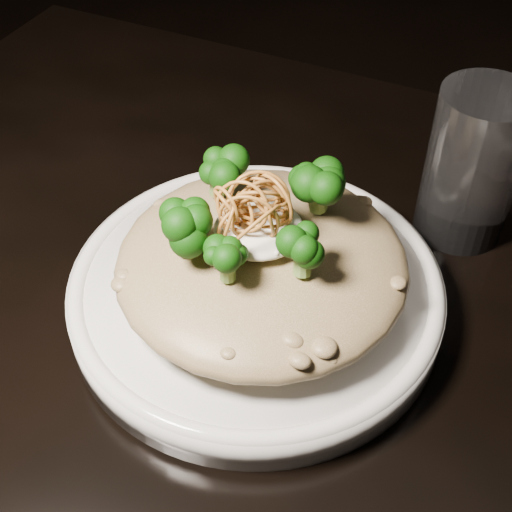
# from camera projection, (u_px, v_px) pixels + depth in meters

# --- Properties ---
(table) EXTENTS (1.10, 0.80, 0.75)m
(table) POSITION_uv_depth(u_px,v_px,m) (339.00, 445.00, 0.56)
(table) COLOR black
(table) RESTS_ON ground
(plate) EXTENTS (0.28, 0.28, 0.03)m
(plate) POSITION_uv_depth(u_px,v_px,m) (256.00, 293.00, 0.55)
(plate) COLOR silver
(plate) RESTS_ON table
(risotto) EXTENTS (0.21, 0.21, 0.05)m
(risotto) POSITION_uv_depth(u_px,v_px,m) (262.00, 263.00, 0.52)
(risotto) COLOR brown
(risotto) RESTS_ON plate
(broccoli) EXTENTS (0.12, 0.12, 0.04)m
(broccoli) POSITION_uv_depth(u_px,v_px,m) (251.00, 211.00, 0.49)
(broccoli) COLOR black
(broccoli) RESTS_ON risotto
(cheese) EXTENTS (0.06, 0.06, 0.02)m
(cheese) POSITION_uv_depth(u_px,v_px,m) (259.00, 229.00, 0.49)
(cheese) COLOR white
(cheese) RESTS_ON risotto
(shallots) EXTENTS (0.05, 0.05, 0.03)m
(shallots) POSITION_uv_depth(u_px,v_px,m) (251.00, 199.00, 0.48)
(shallots) COLOR brown
(shallots) RESTS_ON cheese
(drinking_glass) EXTENTS (0.10, 0.10, 0.13)m
(drinking_glass) POSITION_uv_depth(u_px,v_px,m) (473.00, 165.00, 0.58)
(drinking_glass) COLOR silver
(drinking_glass) RESTS_ON table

